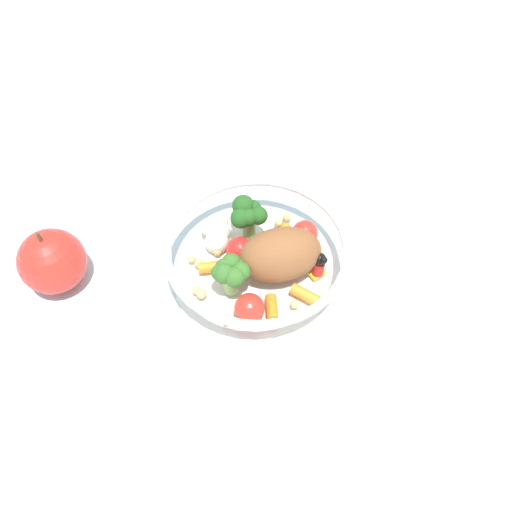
{
  "coord_description": "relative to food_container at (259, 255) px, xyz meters",
  "views": [
    {
      "loc": [
        -0.23,
        0.23,
        0.48
      ],
      "look_at": [
        0.0,
        -0.01,
        0.03
      ],
      "focal_mm": 35.29,
      "sensor_mm": 36.0,
      "label": 1
    }
  ],
  "objects": [
    {
      "name": "folded_napkin",
      "position": [
        -0.18,
        -0.08,
        -0.03
      ],
      "size": [
        0.18,
        0.18,
        0.01
      ],
      "primitive_type": "cube",
      "rotation": [
        0.0,
        0.0,
        -0.3
      ],
      "color": "white",
      "rests_on": "ground_plane"
    },
    {
      "name": "ground_plane",
      "position": [
        0.0,
        0.01,
        -0.03
      ],
      "size": [
        2.4,
        2.4,
        0.0
      ],
      "primitive_type": "plane",
      "color": "silver"
    },
    {
      "name": "food_container",
      "position": [
        0.0,
        0.0,
        0.0
      ],
      "size": [
        0.2,
        0.2,
        0.07
      ],
      "color": "white",
      "rests_on": "ground_plane"
    },
    {
      "name": "loose_apple",
      "position": [
        0.15,
        0.16,
        0.0
      ],
      "size": [
        0.07,
        0.07,
        0.08
      ],
      "color": "red",
      "rests_on": "ground_plane"
    }
  ]
}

